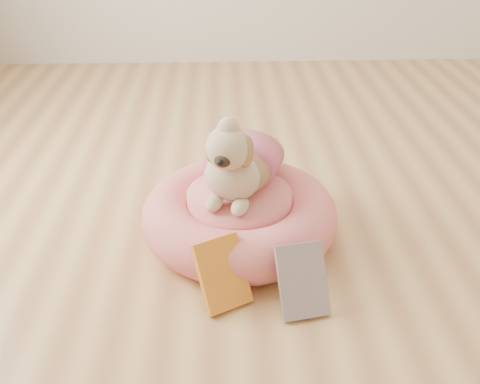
{
  "coord_description": "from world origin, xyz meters",
  "views": [
    {
      "loc": [
        -0.38,
        -1.45,
        1.12
      ],
      "look_at": [
        -0.32,
        0.09,
        0.21
      ],
      "focal_mm": 40.0,
      "sensor_mm": 36.0,
      "label": 1
    }
  ],
  "objects_px": {
    "dog": "(239,148)",
    "book_white": "(302,281)",
    "book_yellow": "(222,273)",
    "pet_bed": "(239,215)"
  },
  "relations": [
    {
      "from": "dog",
      "to": "book_white",
      "type": "relative_size",
      "value": 2.0
    },
    {
      "from": "book_white",
      "to": "dog",
      "type": "bearing_deg",
      "value": 101.96
    },
    {
      "from": "dog",
      "to": "book_white",
      "type": "bearing_deg",
      "value": -48.97
    },
    {
      "from": "dog",
      "to": "book_white",
      "type": "height_order",
      "value": "dog"
    },
    {
      "from": "book_yellow",
      "to": "book_white",
      "type": "height_order",
      "value": "book_yellow"
    },
    {
      "from": "pet_bed",
      "to": "book_white",
      "type": "bearing_deg",
      "value": -65.83
    },
    {
      "from": "dog",
      "to": "book_yellow",
      "type": "xyz_separation_m",
      "value": [
        -0.07,
        -0.36,
        -0.24
      ]
    },
    {
      "from": "dog",
      "to": "book_yellow",
      "type": "bearing_deg",
      "value": -82.0
    },
    {
      "from": "pet_bed",
      "to": "book_yellow",
      "type": "height_order",
      "value": "book_yellow"
    },
    {
      "from": "pet_bed",
      "to": "book_white",
      "type": "distance_m",
      "value": 0.42
    }
  ]
}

